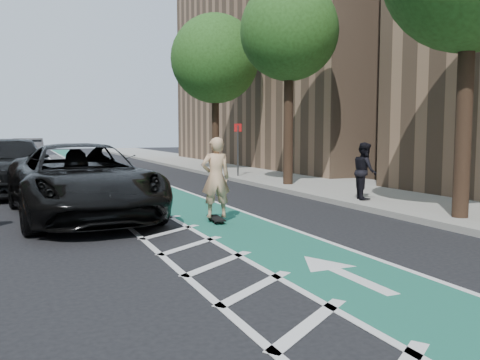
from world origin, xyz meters
TOP-DOWN VIEW (x-y plane):
  - ground at (0.00, 0.00)m, footprint 120.00×120.00m
  - bike_lane at (3.00, 10.00)m, footprint 2.00×90.00m
  - buffer_strip at (1.50, 10.00)m, footprint 1.40×90.00m
  - sidewalk_right at (9.50, 10.00)m, footprint 5.00×90.00m
  - curb_right at (7.05, 10.00)m, footprint 0.12×90.00m
  - building_right_far at (17.50, 20.00)m, footprint 14.00×22.00m
  - tree_r_c at (7.90, 8.00)m, footprint 4.20×4.20m
  - tree_r_d at (7.90, 16.00)m, footprint 4.20×4.20m
  - sign_post at (7.60, 12.00)m, footprint 0.35×0.08m
  - skateboard at (2.80, 2.12)m, footprint 0.36×0.91m
  - skateboarder at (2.80, 2.12)m, footprint 0.73×0.53m
  - suv_near at (0.00, 4.09)m, footprint 3.48×6.76m
  - suv_far at (-1.71, 10.44)m, footprint 2.84×6.52m
  - car_grey at (-0.83, 26.72)m, footprint 1.83×5.19m
  - pedestrian at (7.82, 3.18)m, footprint 0.90×0.99m

SIDE VIEW (x-z plane):
  - ground at x=0.00m, z-range 0.00..0.00m
  - buffer_strip at x=1.50m, z-range 0.00..0.01m
  - bike_lane at x=3.00m, z-range 0.00..0.01m
  - sidewalk_right at x=9.50m, z-range 0.00..0.15m
  - curb_right at x=7.05m, z-range 0.00..0.16m
  - skateboard at x=2.80m, z-range 0.04..0.16m
  - car_grey at x=-0.83m, z-range 0.00..1.71m
  - suv_near at x=0.00m, z-range 0.00..1.82m
  - suv_far at x=-1.71m, z-range 0.00..1.87m
  - pedestrian at x=7.82m, z-range 0.15..1.81m
  - skateboarder at x=2.80m, z-range 0.12..1.98m
  - sign_post at x=7.60m, z-range 0.11..2.59m
  - tree_r_c at x=7.90m, z-range 1.82..9.72m
  - tree_r_d at x=7.90m, z-range 1.82..9.72m
  - building_right_far at x=17.50m, z-range 0.00..19.00m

